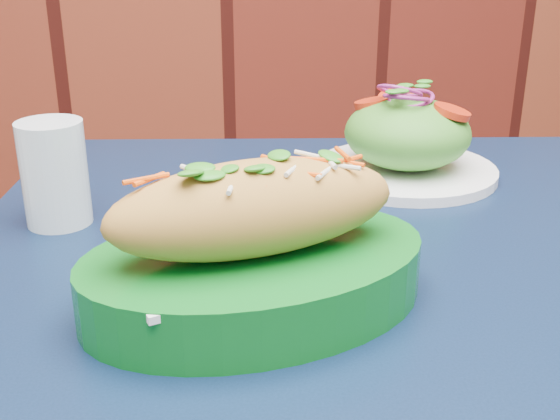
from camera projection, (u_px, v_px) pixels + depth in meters
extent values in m
cube|color=black|center=(378.00, 275.00, 0.65)|extent=(0.93, 0.93, 0.03)
cylinder|color=black|center=(121.00, 395.00, 1.09)|extent=(0.04, 0.04, 0.72)
cylinder|color=black|center=(543.00, 390.00, 1.10)|extent=(0.04, 0.04, 0.72)
cube|color=white|center=(255.00, 255.00, 0.55)|extent=(0.23, 0.17, 0.01)
ellipsoid|color=gold|center=(254.00, 208.00, 0.53)|extent=(0.24, 0.13, 0.07)
cylinder|color=white|center=(405.00, 171.00, 0.86)|extent=(0.22, 0.22, 0.01)
ellipsoid|color=#4C992D|center=(407.00, 133.00, 0.84)|extent=(0.15, 0.15, 0.08)
cylinder|color=red|center=(452.00, 107.00, 0.81)|extent=(0.04, 0.04, 0.01)
cylinder|color=red|center=(373.00, 99.00, 0.85)|extent=(0.04, 0.04, 0.01)
cylinder|color=red|center=(396.00, 95.00, 0.87)|extent=(0.04, 0.04, 0.01)
torus|color=#992176|center=(410.00, 95.00, 0.82)|extent=(0.06, 0.06, 0.01)
torus|color=#992176|center=(410.00, 91.00, 0.82)|extent=(0.06, 0.06, 0.01)
torus|color=#992176|center=(411.00, 88.00, 0.82)|extent=(0.06, 0.06, 0.01)
cylinder|color=silver|center=(55.00, 173.00, 0.70)|extent=(0.07, 0.07, 0.11)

